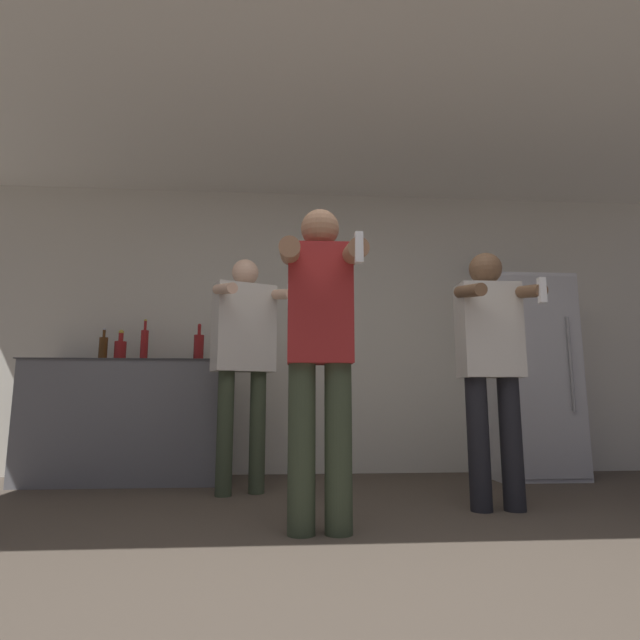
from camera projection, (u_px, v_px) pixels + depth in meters
name	position (u px, v px, depth m)	size (l,w,h in m)	color
ground_plane	(379.00, 609.00, 1.51)	(14.00, 14.00, 0.00)	#4C4238
wall_back	(318.00, 328.00, 4.53)	(7.00, 0.06, 2.55)	beige
ceiling_slab	(332.00, 104.00, 3.32)	(7.00, 3.35, 0.05)	silver
refrigerator	(523.00, 376.00, 4.24)	(0.71, 0.67, 1.66)	silver
counter	(130.00, 420.00, 3.96)	(1.54, 0.65, 0.94)	slate
bottle_green_wine	(199.00, 347.00, 4.10)	(0.08, 0.08, 0.32)	maroon
bottle_red_label	(103.00, 348.00, 4.05)	(0.07, 0.07, 0.27)	#563314
bottle_dark_rum	(120.00, 350.00, 4.06)	(0.09, 0.09, 0.26)	maroon
bottle_brown_liquor	(144.00, 345.00, 4.08)	(0.06, 0.06, 0.35)	maroon
person_woman_foreground	(320.00, 341.00, 2.48)	(0.41, 0.49, 1.61)	#38422D
person_man_side	(491.00, 356.00, 2.98)	(0.42, 0.46, 1.53)	black
person_spectator_back	(244.00, 346.00, 3.50)	(0.59, 0.61, 1.63)	#38422D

